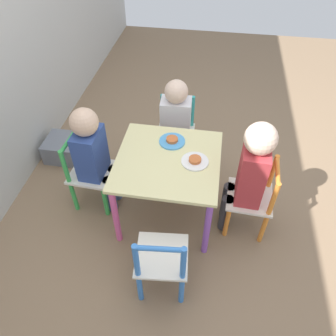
# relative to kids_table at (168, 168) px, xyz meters

# --- Properties ---
(ground_plane) EXTENTS (6.00, 6.00, 0.00)m
(ground_plane) POSITION_rel_kids_table_xyz_m (0.00, 0.00, -0.40)
(ground_plane) COLOR #7F664C
(kids_table) EXTENTS (0.58, 0.58, 0.47)m
(kids_table) POSITION_rel_kids_table_xyz_m (0.00, 0.00, 0.00)
(kids_table) COLOR beige
(kids_table) RESTS_ON ground_plane
(chair_orange) EXTENTS (0.27, 0.27, 0.51)m
(chair_orange) POSITION_rel_kids_table_xyz_m (-0.02, -0.51, -0.15)
(chair_orange) COLOR silver
(chair_orange) RESTS_ON ground_plane
(chair_teal) EXTENTS (0.27, 0.27, 0.51)m
(chair_teal) POSITION_rel_kids_table_xyz_m (0.51, 0.02, -0.15)
(chair_teal) COLOR silver
(chair_teal) RESTS_ON ground_plane
(chair_green) EXTENTS (0.27, 0.27, 0.51)m
(chair_green) POSITION_rel_kids_table_xyz_m (0.03, 0.51, -0.15)
(chair_green) COLOR silver
(chair_green) RESTS_ON ground_plane
(chair_blue) EXTENTS (0.28, 0.28, 0.51)m
(chair_blue) POSITION_rel_kids_table_xyz_m (-0.51, -0.05, -0.15)
(chair_blue) COLOR silver
(chair_blue) RESTS_ON ground_plane
(child_front) EXTENTS (0.21, 0.22, 0.78)m
(child_front) POSITION_rel_kids_table_xyz_m (-0.02, -0.45, 0.07)
(child_front) COLOR #38383D
(child_front) RESTS_ON ground_plane
(child_right) EXTENTS (0.21, 0.21, 0.69)m
(child_right) POSITION_rel_kids_table_xyz_m (0.45, 0.02, 0.01)
(child_right) COLOR #38383D
(child_right) RESTS_ON ground_plane
(child_back) EXTENTS (0.21, 0.22, 0.73)m
(child_back) POSITION_rel_kids_table_xyz_m (0.02, 0.45, 0.04)
(child_back) COLOR #4C608E
(child_back) RESTS_ON ground_plane
(plate_front) EXTENTS (0.15, 0.15, 0.03)m
(plate_front) POSITION_rel_kids_table_xyz_m (-0.00, -0.15, 0.08)
(plate_front) COLOR white
(plate_front) RESTS_ON kids_table
(plate_right) EXTENTS (0.15, 0.15, 0.03)m
(plate_right) POSITION_rel_kids_table_xyz_m (0.15, 0.00, 0.08)
(plate_right) COLOR #4C9EE0
(plate_right) RESTS_ON kids_table
(storage_bin) EXTENTS (0.25, 0.25, 0.16)m
(storage_bin) POSITION_rel_kids_table_xyz_m (0.41, 0.88, -0.32)
(storage_bin) COLOR slate
(storage_bin) RESTS_ON ground_plane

